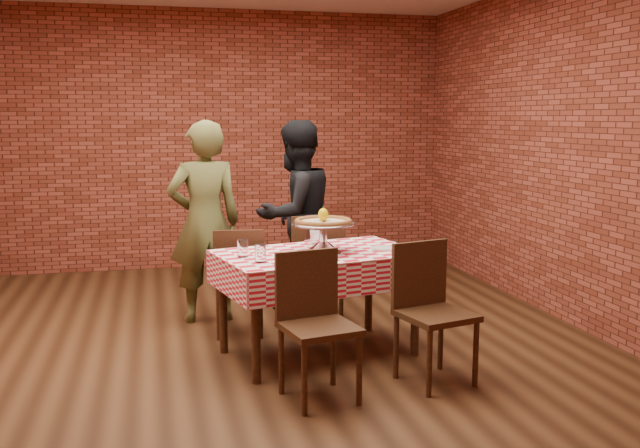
# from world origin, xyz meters

# --- Properties ---
(ground) EXTENTS (6.00, 6.00, 0.00)m
(ground) POSITION_xyz_m (0.00, 0.00, 0.00)
(ground) COLOR black
(ground) RESTS_ON ground
(back_wall) EXTENTS (5.50, 0.00, 5.50)m
(back_wall) POSITION_xyz_m (0.00, 3.00, 1.45)
(back_wall) COLOR maroon
(back_wall) RESTS_ON ground
(table) EXTENTS (1.53, 1.11, 0.75)m
(table) POSITION_xyz_m (0.53, -0.27, 0.38)
(table) COLOR #452814
(table) RESTS_ON ground
(tablecloth) EXTENTS (1.57, 1.15, 0.24)m
(tablecloth) POSITION_xyz_m (0.53, -0.27, 0.64)
(tablecloth) COLOR red
(tablecloth) RESTS_ON table
(pizza_stand) EXTENTS (0.57, 0.57, 0.21)m
(pizza_stand) POSITION_xyz_m (0.57, -0.29, 0.86)
(pizza_stand) COLOR silver
(pizza_stand) RESTS_ON tablecloth
(pizza) EXTENTS (0.50, 0.50, 0.03)m
(pizza) POSITION_xyz_m (0.57, -0.29, 0.97)
(pizza) COLOR #C7B690
(pizza) RESTS_ON pizza_stand
(lemon) EXTENTS (0.09, 0.09, 0.10)m
(lemon) POSITION_xyz_m (0.57, -0.29, 1.03)
(lemon) COLOR yellow
(lemon) RESTS_ON pizza
(water_glass_left) EXTENTS (0.09, 0.09, 0.12)m
(water_glass_left) POSITION_xyz_m (0.08, -0.52, 0.82)
(water_glass_left) COLOR white
(water_glass_left) RESTS_ON tablecloth
(water_glass_right) EXTENTS (0.09, 0.09, 0.12)m
(water_glass_right) POSITION_xyz_m (-0.01, -0.32, 0.82)
(water_glass_right) COLOR white
(water_glass_right) RESTS_ON tablecloth
(side_plate) EXTENTS (0.21, 0.21, 0.01)m
(side_plate) POSITION_xyz_m (1.01, -0.28, 0.76)
(side_plate) COLOR white
(side_plate) RESTS_ON tablecloth
(sweetener_packet_a) EXTENTS (0.06, 0.04, 0.00)m
(sweetener_packet_a) POSITION_xyz_m (1.17, -0.27, 0.76)
(sweetener_packet_a) COLOR white
(sweetener_packet_a) RESTS_ON tablecloth
(sweetener_packet_b) EXTENTS (0.05, 0.04, 0.00)m
(sweetener_packet_b) POSITION_xyz_m (1.17, -0.23, 0.76)
(sweetener_packet_b) COLOR white
(sweetener_packet_b) RESTS_ON tablecloth
(condiment_caddy) EXTENTS (0.11, 0.10, 0.12)m
(condiment_caddy) POSITION_xyz_m (0.56, 0.04, 0.82)
(condiment_caddy) COLOR silver
(condiment_caddy) RESTS_ON tablecloth
(chair_near_left) EXTENTS (0.49, 0.49, 0.90)m
(chair_near_left) POSITION_xyz_m (0.35, -1.08, 0.45)
(chair_near_left) COLOR #452814
(chair_near_left) RESTS_ON ground
(chair_near_right) EXTENTS (0.51, 0.51, 0.90)m
(chair_near_right) POSITION_xyz_m (1.14, -0.99, 0.45)
(chair_near_right) COLOR #452814
(chair_near_right) RESTS_ON ground
(chair_far_left) EXTENTS (0.42, 0.42, 0.86)m
(chair_far_left) POSITION_xyz_m (0.03, 0.37, 0.43)
(chair_far_left) COLOR #452814
(chair_far_left) RESTS_ON ground
(chair_far_right) EXTENTS (0.48, 0.48, 0.92)m
(chair_far_right) POSITION_xyz_m (0.71, 0.57, 0.46)
(chair_far_right) COLOR #452814
(chair_far_right) RESTS_ON ground
(diner_olive) EXTENTS (0.65, 0.47, 1.69)m
(diner_olive) POSITION_xyz_m (-0.19, 0.80, 0.84)
(diner_olive) COLOR #505128
(diner_olive) RESTS_ON ground
(diner_black) EXTENTS (1.03, 0.96, 1.68)m
(diner_black) POSITION_xyz_m (0.63, 1.02, 0.84)
(diner_black) COLOR black
(diner_black) RESTS_ON ground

